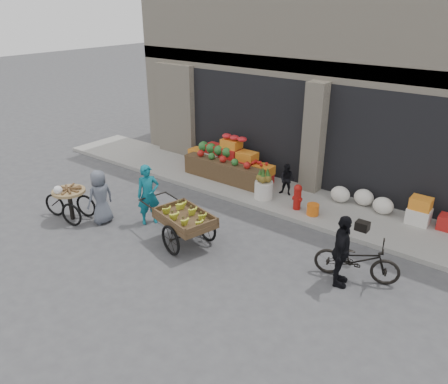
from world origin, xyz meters
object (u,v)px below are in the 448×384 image
Objects in this scene: bicycle at (357,260)px; cyclist at (341,251)px; orange_bucket at (313,209)px; vendor_grey at (100,197)px; banana_cart at (183,216)px; tricycle_cart at (70,200)px; vendor_woman at (148,195)px; fire_hydrant at (297,196)px; pineapple_bin at (264,190)px; seated_person at (287,180)px.

bicycle is 1.11× the size of cyclist.
orange_bucket is 5.50m from vendor_grey.
banana_cart is 1.76× the size of tricycle_cart.
vendor_woman is 1.08× the size of tricycle_cart.
banana_cart is at bearing -121.21° from orange_bucket.
vendor_woman is 1.23m from vendor_grey.
fire_hydrant is 0.46× the size of cyclist.
banana_cart reaches higher than bicycle.
fire_hydrant is at bearing -2.60° from pineapple_bin.
tricycle_cart is 6.94m from cyclist.
pineapple_bin is 4.46m from vendor_grey.
orange_bucket is at bearing -40.26° from seated_person.
vendor_woman reaches higher than cyclist.
vendor_grey is at bearing 12.10° from tricycle_cart.
pineapple_bin is 5.24m from tricycle_cart.
fire_hydrant reaches higher than orange_bucket.
vendor_grey is (-4.24, -3.48, 0.44)m from orange_bucket.
fire_hydrant is 0.96m from seated_person.
cyclist is (6.75, 1.58, 0.21)m from tricycle_cart.
seated_person is at bearing 56.31° from pineapple_bin.
seated_person is at bearing 33.52° from bicycle.
tricycle_cart is 0.85× the size of bicycle.
seated_person is (-1.20, 0.70, 0.31)m from orange_bucket.
fire_hydrant is at bearing -12.20° from vendor_woman.
pineapple_bin is 0.36× the size of vendor_grey.
pineapple_bin is 0.73× the size of fire_hydrant.
cyclist is at bearing 136.45° from bicycle.
seated_person is at bearing 94.55° from banana_cart.
vendor_woman is at bearing -139.70° from orange_bucket.
bicycle is at bearing -29.33° from pineapple_bin.
vendor_woman reaches higher than bicycle.
bicycle is (1.94, -1.89, 0.18)m from orange_bucket.
vendor_woman is (-2.75, -2.80, 0.28)m from fire_hydrant.
vendor_woman reaches higher than orange_bucket.
seated_person reaches higher than bicycle.
tricycle_cart is at bearing 86.21° from cyclist.
cyclist is (3.56, 0.71, 0.04)m from banana_cart.
vendor_grey is (0.78, 0.39, 0.15)m from tricycle_cart.
cyclist is (2.24, -2.34, 0.27)m from fire_hydrant.
orange_bucket is 4.29m from vendor_woman.
fire_hydrant is 0.55m from orange_bucket.
tricycle_cart is at bearing -139.82° from seated_person.
banana_cart is 1.45m from vendor_woman.
cyclist reaches higher than orange_bucket.
bicycle is (3.54, -1.99, 0.08)m from pineapple_bin.
vendor_woman is 1.10× the size of vendor_grey.
bicycle is at bearing 1.45° from tricycle_cart.
tricycle_cart is at bearing -142.30° from orange_bucket.
tricycle_cart reaches higher than fire_hydrant.
seated_person is 0.36× the size of banana_cart.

